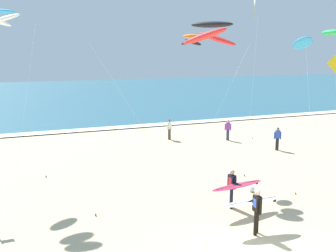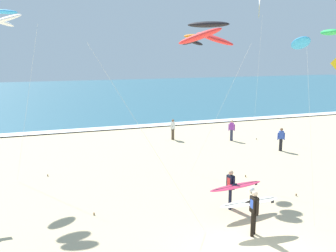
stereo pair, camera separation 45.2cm
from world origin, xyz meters
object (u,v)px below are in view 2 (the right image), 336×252
object	(u,v)px
kite_arc_charcoal_far	(208,34)
kite_arc_cobalt_distant	(4,18)
surfer_trailing	(252,206)
bystander_blue_top	(281,139)
kite_arc_amber_mid	(193,40)
bystander_purple_top	(232,130)
kite_diamond_ivory_close	(260,4)
kite_arc_emerald_low	(330,40)
bystander_white_top	(173,129)
surfer_lead	(233,186)
beach_ball	(252,190)

from	to	relation	value
kite_arc_charcoal_far	kite_arc_cobalt_distant	distance (m)	10.71
surfer_trailing	kite_arc_charcoal_far	world-z (taller)	kite_arc_charcoal_far
surfer_trailing	kite_arc_cobalt_distant	world-z (taller)	kite_arc_cobalt_distant
surfer_trailing	bystander_blue_top	xyz separation A→B (m)	(8.23, 9.41, -0.24)
kite_arc_amber_mid	kite_arc_charcoal_far	size ratio (longest dim) A/B	0.99
bystander_purple_top	kite_diamond_ivory_close	bearing A→B (deg)	27.57
kite_arc_charcoal_far	kite_diamond_ivory_close	bearing A→B (deg)	51.80
kite_arc_charcoal_far	kite_arc_emerald_low	distance (m)	4.25
bystander_white_top	bystander_blue_top	world-z (taller)	same
bystander_blue_top	kite_arc_cobalt_distant	bearing A→B (deg)	-177.98
kite_arc_amber_mid	bystander_blue_top	xyz separation A→B (m)	(7.63, 2.42, -6.38)
bystander_blue_top	kite_arc_charcoal_far	bearing A→B (deg)	-138.16
surfer_lead	kite_arc_charcoal_far	size ratio (longest dim) A/B	0.35
kite_arc_charcoal_far	bystander_white_top	bearing A→B (deg)	74.12
surfer_lead	kite_arc_cobalt_distant	xyz separation A→B (m)	(-8.75, 6.82, 7.14)
bystander_white_top	bystander_blue_top	distance (m)	8.02
kite_arc_amber_mid	kite_arc_charcoal_far	bearing A→B (deg)	-109.17
kite_diamond_ivory_close	bystander_purple_top	xyz separation A→B (m)	(-2.93, -1.53, -9.48)
kite_diamond_ivory_close	beach_ball	bearing A→B (deg)	-122.81
kite_arc_cobalt_distant	bystander_white_top	size ratio (longest dim) A/B	5.38
kite_arc_cobalt_distant	bystander_white_top	xyz separation A→B (m)	(10.86, 6.16, -7.38)
surfer_trailing	bystander_purple_top	world-z (taller)	surfer_trailing
kite_arc_charcoal_far	kite_diamond_ivory_close	xyz separation A→B (m)	(11.11, 14.12, 3.13)
kite_arc_amber_mid	bystander_purple_top	world-z (taller)	kite_arc_amber_mid
surfer_trailing	kite_arc_emerald_low	distance (m)	6.45
kite_arc_emerald_low	kite_arc_cobalt_distant	xyz separation A→B (m)	(-10.88, 9.32, 1.21)
kite_arc_amber_mid	kite_arc_emerald_low	distance (m)	7.72
kite_arc_emerald_low	bystander_blue_top	xyz separation A→B (m)	(5.75, 9.91, -6.16)
kite_diamond_ivory_close	bystander_blue_top	world-z (taller)	kite_diamond_ivory_close
surfer_lead	kite_arc_amber_mid	bearing A→B (deg)	87.30
kite_arc_amber_mid	kite_diamond_ivory_close	xyz separation A→B (m)	(8.89, 7.72, 3.10)
kite_diamond_ivory_close	bystander_purple_top	bearing A→B (deg)	-152.43
surfer_lead	surfer_trailing	world-z (taller)	same
surfer_trailing	kite_arc_emerald_low	size ratio (longest dim) A/B	0.32
bystander_white_top	kite_arc_amber_mid	bearing A→B (deg)	-103.16
surfer_lead	kite_arc_cobalt_distant	world-z (taller)	kite_arc_cobalt_distant
beach_ball	kite_arc_cobalt_distant	bearing A→B (deg)	153.09
kite_arc_charcoal_far	beach_ball	xyz separation A→B (m)	(3.85, 2.85, -7.02)
kite_arc_amber_mid	kite_arc_cobalt_distant	bearing A→B (deg)	168.46
kite_arc_amber_mid	kite_arc_emerald_low	world-z (taller)	kite_arc_amber_mid
kite_diamond_ivory_close	beach_ball	world-z (taller)	kite_diamond_ivory_close
kite_diamond_ivory_close	kite_arc_amber_mid	bearing A→B (deg)	-139.02
bystander_blue_top	kite_diamond_ivory_close	bearing A→B (deg)	76.67
bystander_purple_top	bystander_blue_top	size ratio (longest dim) A/B	1.00
kite_arc_cobalt_distant	bystander_purple_top	bearing A→B (deg)	16.24
kite_arc_amber_mid	bystander_purple_top	xyz separation A→B (m)	(5.95, 6.19, -6.38)
kite_arc_charcoal_far	kite_arc_cobalt_distant	xyz separation A→B (m)	(-6.76, 8.24, 1.03)
kite_arc_charcoal_far	bystander_blue_top	bearing A→B (deg)	41.84
kite_arc_cobalt_distant	surfer_lead	bearing A→B (deg)	-37.93
bystander_purple_top	bystander_white_top	bearing A→B (deg)	156.14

